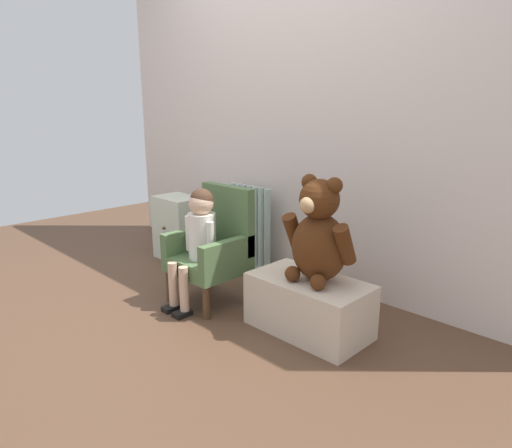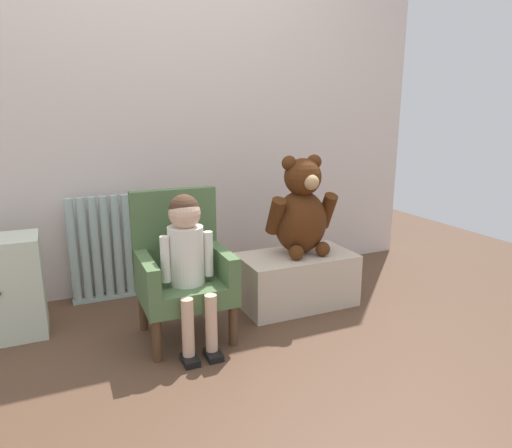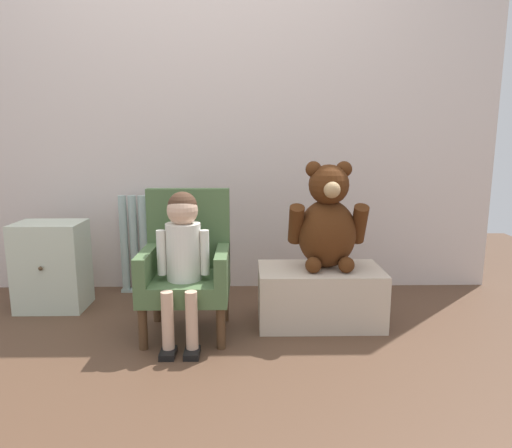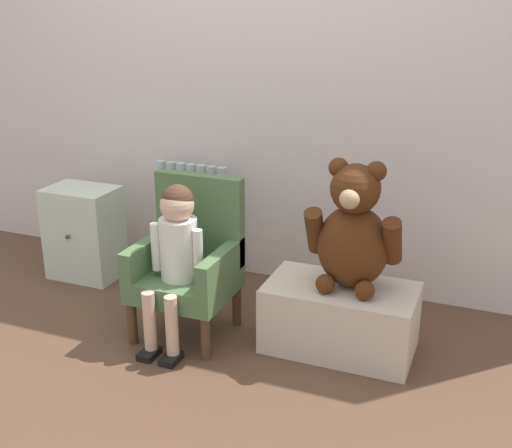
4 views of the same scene
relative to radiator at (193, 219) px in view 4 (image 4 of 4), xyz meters
The scene contains 8 objects.
ground_plane 1.28m from the radiator, 75.28° to the right, with size 6.00×6.00×0.00m, color brown.
back_wall 0.95m from the radiator, 21.69° to the left, with size 3.80×0.05×2.40m, color beige.
radiator is the anchor object (origin of this frame).
small_dresser 0.61m from the radiator, 152.38° to the right, with size 0.38×0.29×0.51m.
child_armchair 0.68m from the radiator, 64.07° to the right, with size 0.43×0.40×0.73m.
child_figure 0.80m from the radiator, 67.80° to the right, with size 0.25×0.35×0.74m.
low_bench 1.14m from the radiator, 27.64° to the right, with size 0.66×0.37×0.30m, color beige.
large_teddy_bear 1.17m from the radiator, 25.88° to the right, with size 0.41×0.29×0.57m.
Camera 4 is at (1.28, -1.82, 1.52)m, focal length 45.00 mm.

